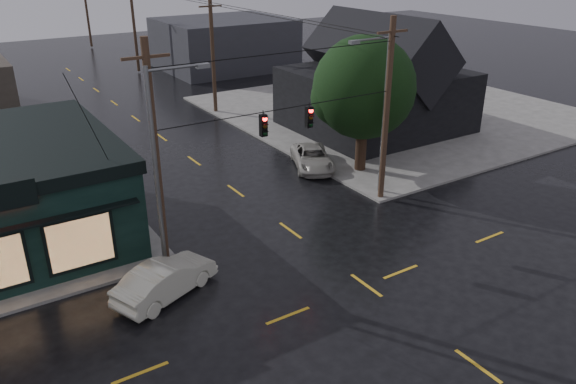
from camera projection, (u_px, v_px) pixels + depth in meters
ground_plane at (366, 285)px, 24.10m from camera, size 160.00×160.00×0.00m
sidewalk_ne at (395, 110)px, 49.35m from camera, size 28.00×28.00×0.15m
ne_building at (377, 72)px, 42.79m from camera, size 12.60×11.60×8.75m
corner_tree at (364, 88)px, 34.07m from camera, size 6.32×6.32×8.47m
utility_pole_nw at (167, 262)px, 25.90m from camera, size 2.00×0.32×10.15m
utility_pole_ne at (380, 199)px, 32.32m from camera, size 2.00×0.32×10.15m
utility_pole_far_a at (216, 113)px, 48.87m from camera, size 2.00×0.32×9.65m
utility_pole_far_b at (139, 72)px, 64.26m from camera, size 2.00×0.32×9.15m
utility_pole_far_c at (92, 48)px, 79.66m from camera, size 2.00×0.32×9.15m
span_signal_assembly at (287, 120)px, 26.85m from camera, size 13.00×0.48×1.23m
streetlight_nw at (166, 270)px, 25.21m from camera, size 5.40×0.30×9.15m
streetlight_ne at (379, 193)px, 33.10m from camera, size 5.40×0.30×9.15m
bg_building_east at (224, 44)px, 65.51m from camera, size 14.00×12.00×5.60m
sedan_cream at (166, 279)px, 23.13m from camera, size 4.91×3.27×1.53m
suv_silver at (312, 158)px, 36.53m from camera, size 4.11×5.43×1.37m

